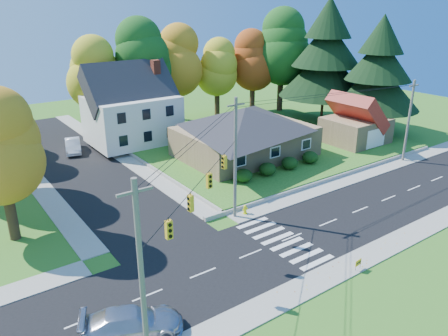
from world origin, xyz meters
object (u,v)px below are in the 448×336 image
object	(u,v)px
fire_hydrant	(245,210)
white_car	(73,146)
ranch_house	(245,131)
silver_sedan	(132,322)

from	to	relation	value
fire_hydrant	white_car	bearing A→B (deg)	104.79
fire_hydrant	ranch_house	bearing A→B (deg)	52.04
ranch_house	white_car	world-z (taller)	ranch_house
silver_sedan	fire_hydrant	size ratio (longest dim) A/B	6.21
ranch_house	silver_sedan	bearing A→B (deg)	-139.96
white_car	fire_hydrant	distance (m)	25.43
silver_sedan	white_car	distance (m)	33.00
white_car	fire_hydrant	world-z (taller)	white_car
white_car	fire_hydrant	xyz separation A→B (m)	(6.49, -24.58, -0.39)
silver_sedan	white_car	world-z (taller)	white_car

